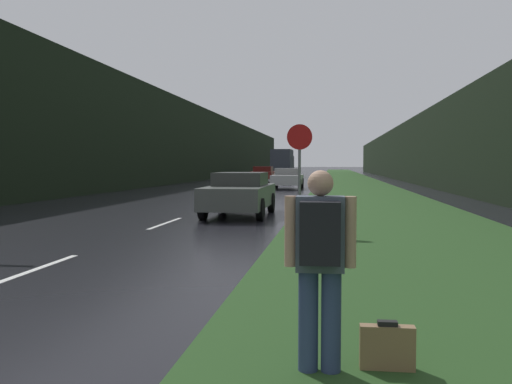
{
  "coord_description": "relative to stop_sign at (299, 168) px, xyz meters",
  "views": [
    {
      "loc": [
        4.71,
        -1.8,
        1.69
      ],
      "look_at": [
        2.4,
        14.53,
        0.83
      ],
      "focal_mm": 38.0,
      "sensor_mm": 36.0,
      "label": 1
    }
  ],
  "objects": [
    {
      "name": "car_oncoming",
      "position": [
        -5.61,
        37.09,
        -0.84
      ],
      "size": [
        2.05,
        4.34,
        1.46
      ],
      "color": "maroon",
      "rests_on": "ground_plane"
    },
    {
      "name": "hitchhiker_with_backpack",
      "position": [
        0.71,
        -8.95,
        -0.65
      ],
      "size": [
        0.57,
        0.4,
        1.64
      ],
      "rotation": [
        0.0,
        0.0,
        0.02
      ],
      "color": "navy",
      "rests_on": "ground_plane"
    },
    {
      "name": "stop_sign",
      "position": [
        0.0,
        0.0,
        0.0
      ],
      "size": [
        0.62,
        0.07,
        2.66
      ],
      "color": "slate",
      "rests_on": "ground_plane"
    },
    {
      "name": "lane_stripe_c",
      "position": [
        -3.91,
        1.61,
        -1.59
      ],
      "size": [
        0.12,
        3.0,
        0.01
      ],
      "primitive_type": "cube",
      "color": "silver",
      "rests_on": "ground_plane"
    },
    {
      "name": "treeline_far_side",
      "position": [
        -13.32,
        38.56,
        2.14
      ],
      "size": [
        2.0,
        140.0,
        7.47
      ],
      "primitive_type": "cube",
      "color": "black",
      "rests_on": "ground_plane"
    },
    {
      "name": "car_passing_near",
      "position": [
        -2.2,
        4.19,
        -0.87
      ],
      "size": [
        1.96,
        4.65,
        1.41
      ],
      "rotation": [
        0.0,
        0.0,
        3.14
      ],
      "color": "#4C514C",
      "rests_on": "ground_plane"
    },
    {
      "name": "lane_stripe_b",
      "position": [
        -3.91,
        -5.39,
        -1.59
      ],
      "size": [
        0.12,
        3.0,
        0.01
      ],
      "primitive_type": "cube",
      "color": "silver",
      "rests_on": "ground_plane"
    },
    {
      "name": "car_passing_far",
      "position": [
        -2.2,
        23.24,
        -0.87
      ],
      "size": [
        2.0,
        4.5,
        1.39
      ],
      "rotation": [
        0.0,
        0.0,
        3.14
      ],
      "color": "#BCBCBC",
      "rests_on": "ground_plane"
    },
    {
      "name": "lane_stripe_d",
      "position": [
        -3.91,
        8.61,
        -1.59
      ],
      "size": [
        0.12,
        3.0,
        0.01
      ],
      "primitive_type": "cube",
      "color": "silver",
      "rests_on": "ground_plane"
    },
    {
      "name": "delivery_truck",
      "position": [
        -5.61,
        57.01,
        0.26
      ],
      "size": [
        2.63,
        8.25,
        3.52
      ],
      "color": "black",
      "rests_on": "ground_plane"
    },
    {
      "name": "suitcase",
      "position": [
        1.25,
        -8.81,
        -1.4
      ],
      "size": [
        0.44,
        0.12,
        0.42
      ],
      "rotation": [
        0.0,
        0.0,
        0.02
      ],
      "color": "olive",
      "rests_on": "ground_plane"
    },
    {
      "name": "treeline_near_side",
      "position": [
        8.51,
        38.56,
        1.24
      ],
      "size": [
        2.0,
        140.0,
        5.66
      ],
      "primitive_type": "cube",
      "color": "black",
      "rests_on": "ground_plane"
    },
    {
      "name": "grass_verge",
      "position": [
        2.51,
        28.56,
        -1.59
      ],
      "size": [
        6.0,
        240.0,
        0.02
      ],
      "primitive_type": "cube",
      "color": "#26471E",
      "rests_on": "ground_plane"
    }
  ]
}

